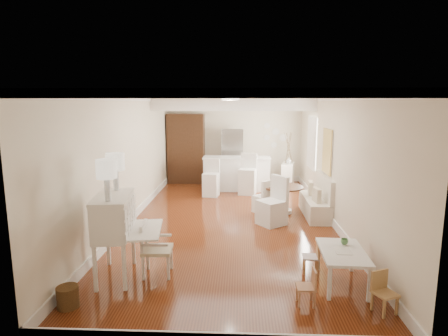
# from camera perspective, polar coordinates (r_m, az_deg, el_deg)

# --- Properties ---
(room) EXTENTS (9.00, 9.04, 2.82)m
(room) POSITION_cam_1_polar(r_m,az_deg,el_deg) (8.55, 1.39, 5.36)
(room) COLOR brown
(room) RESTS_ON ground
(secretary_bureau) EXTENTS (1.15, 1.17, 1.30)m
(secretary_bureau) POSITION_cam_1_polar(r_m,az_deg,el_deg) (6.02, -16.32, -9.99)
(secretary_bureau) COLOR white
(secretary_bureau) RESTS_ON ground
(gustavian_armchair) EXTENTS (0.51, 0.51, 0.84)m
(gustavian_armchair) POSITION_cam_1_polar(r_m,az_deg,el_deg) (6.03, -10.14, -12.02)
(gustavian_armchair) COLOR silver
(gustavian_armchair) RESTS_ON ground
(wicker_basket) EXTENTS (0.32, 0.32, 0.28)m
(wicker_basket) POSITION_cam_1_polar(r_m,az_deg,el_deg) (5.59, -22.70, -17.67)
(wicker_basket) COLOR #4F3318
(wicker_basket) RESTS_ON ground
(kids_table) EXTENTS (0.68, 1.08, 0.52)m
(kids_table) POSITION_cam_1_polar(r_m,az_deg,el_deg) (5.96, 17.53, -14.27)
(kids_table) COLOR white
(kids_table) RESTS_ON ground
(kids_chair_a) EXTENTS (0.25, 0.25, 0.51)m
(kids_chair_a) POSITION_cam_1_polar(r_m,az_deg,el_deg) (5.32, 12.36, -17.22)
(kids_chair_a) COLOR #AD754E
(kids_chair_a) RESTS_ON ground
(kids_chair_b) EXTENTS (0.27, 0.27, 0.52)m
(kids_chair_b) POSITION_cam_1_polar(r_m,az_deg,el_deg) (6.23, 13.08, -13.00)
(kids_chair_b) COLOR tan
(kids_chair_b) RESTS_ON ground
(kids_chair_c) EXTENTS (0.35, 0.35, 0.54)m
(kids_chair_c) POSITION_cam_1_polar(r_m,az_deg,el_deg) (5.42, 23.34, -17.08)
(kids_chair_c) COLOR tan
(kids_chair_c) RESTS_ON ground
(banquette) EXTENTS (0.52, 1.60, 0.98)m
(banquette) POSITION_cam_1_polar(r_m,az_deg,el_deg) (9.14, 13.73, -4.11)
(banquette) COLOR silver
(banquette) RESTS_ON ground
(dining_table) EXTENTS (1.10, 1.10, 0.67)m
(dining_table) POSITION_cam_1_polar(r_m,az_deg,el_deg) (9.25, 8.93, -4.77)
(dining_table) COLOR #4D2A18
(dining_table) RESTS_ON ground
(slip_chair_near) EXTENTS (0.73, 0.73, 1.07)m
(slip_chair_near) POSITION_cam_1_polar(r_m,az_deg,el_deg) (8.30, 7.29, -4.99)
(slip_chair_near) COLOR white
(slip_chair_near) RESTS_ON ground
(slip_chair_far) EXTENTS (0.56, 0.57, 0.83)m
(slip_chair_far) POSITION_cam_1_polar(r_m,az_deg,el_deg) (9.20, 6.01, -4.27)
(slip_chair_far) COLOR white
(slip_chair_far) RESTS_ON ground
(breakfast_counter) EXTENTS (2.05, 0.65, 1.03)m
(breakfast_counter) POSITION_cam_1_polar(r_m,az_deg,el_deg) (11.50, 1.93, -0.85)
(breakfast_counter) COLOR white
(breakfast_counter) RESTS_ON ground
(bar_stool_left) EXTENTS (0.49, 0.49, 1.07)m
(bar_stool_left) POSITION_cam_1_polar(r_m,az_deg,el_deg) (10.74, -1.99, -1.52)
(bar_stool_left) COLOR white
(bar_stool_left) RESTS_ON ground
(bar_stool_right) EXTENTS (0.56, 0.56, 1.19)m
(bar_stool_right) POSITION_cam_1_polar(r_m,az_deg,el_deg) (10.98, 3.61, -0.93)
(bar_stool_right) COLOR white
(bar_stool_right) RESTS_ON ground
(pantry_cabinet) EXTENTS (1.20, 0.60, 2.30)m
(pantry_cabinet) POSITION_cam_1_polar(r_m,az_deg,el_deg) (12.60, -5.77, 2.98)
(pantry_cabinet) COLOR #381E11
(pantry_cabinet) RESTS_ON ground
(fridge) EXTENTS (0.75, 0.65, 1.80)m
(fridge) POSITION_cam_1_polar(r_m,az_deg,el_deg) (12.47, 2.91, 1.78)
(fridge) COLOR silver
(fridge) RESTS_ON ground
(sideboard) EXTENTS (0.51, 0.83, 0.74)m
(sideboard) POSITION_cam_1_polar(r_m,az_deg,el_deg) (12.25, 9.69, -1.00)
(sideboard) COLOR white
(sideboard) RESTS_ON ground
(pencil_cup) EXTENTS (0.15, 0.15, 0.09)m
(pencil_cup) POSITION_cam_1_polar(r_m,az_deg,el_deg) (6.10, 17.88, -10.63)
(pencil_cup) COLOR #558F53
(pencil_cup) RESTS_ON kids_table
(branch_vase) EXTENTS (0.19, 0.19, 0.19)m
(branch_vase) POSITION_cam_1_polar(r_m,az_deg,el_deg) (12.16, 9.85, 1.15)
(branch_vase) COLOR white
(branch_vase) RESTS_ON sideboard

